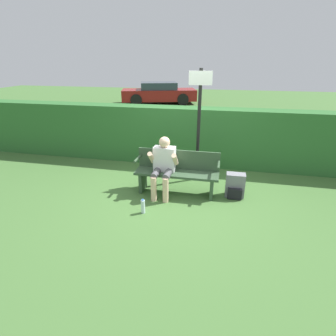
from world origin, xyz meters
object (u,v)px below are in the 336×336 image
object	(u,v)px
water_bottle	(143,206)
parked_car	(159,93)
park_bench	(177,171)
person_seated	(163,164)
backpack	(235,186)
signpost	(199,119)

from	to	relation	value
water_bottle	parked_car	size ratio (longest dim) A/B	0.06
park_bench	parked_car	distance (m)	11.53
person_seated	parked_car	world-z (taller)	parked_car
park_bench	backpack	xyz separation A→B (m)	(1.13, 0.03, -0.22)
signpost	parked_car	size ratio (longest dim) A/B	0.50
park_bench	person_seated	bearing A→B (deg)	-154.22
backpack	parked_car	world-z (taller)	parked_car
park_bench	person_seated	distance (m)	0.34
park_bench	water_bottle	distance (m)	1.06
person_seated	parked_car	distance (m)	11.58
person_seated	backpack	bearing A→B (deg)	6.32
water_bottle	parked_car	xyz separation A→B (m)	(-2.67, 12.02, 0.48)
water_bottle	park_bench	bearing A→B (deg)	64.66
person_seated	parked_car	size ratio (longest dim) A/B	0.24
backpack	park_bench	bearing A→B (deg)	-178.36
park_bench	signpost	xyz separation A→B (m)	(0.32, 0.67, 0.92)
park_bench	parked_car	world-z (taller)	parked_car
parked_car	water_bottle	bearing A→B (deg)	-94.43
backpack	signpost	size ratio (longest dim) A/B	0.20
water_bottle	parked_car	bearing A→B (deg)	102.52
backpack	water_bottle	world-z (taller)	backpack
parked_car	park_bench	bearing A→B (deg)	-91.35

